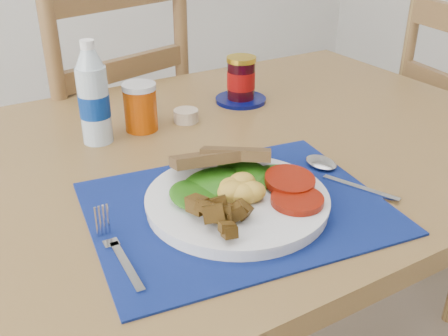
% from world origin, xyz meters
% --- Properties ---
extents(table, '(1.40, 0.90, 0.75)m').
position_xyz_m(table, '(0.00, 0.20, 0.67)').
color(table, brown).
rests_on(table, ground).
extents(chair_far, '(0.56, 0.54, 1.24)m').
position_xyz_m(chair_far, '(0.01, 0.81, 0.62)').
color(chair_far, brown).
rests_on(chair_far, ground).
extents(placemat, '(0.49, 0.41, 0.00)m').
position_xyz_m(placemat, '(-0.05, -0.01, 0.75)').
color(placemat, black).
rests_on(placemat, table).
extents(breakfast_plate, '(0.28, 0.28, 0.07)m').
position_xyz_m(breakfast_plate, '(-0.06, -0.02, 0.77)').
color(breakfast_plate, silver).
rests_on(breakfast_plate, placemat).
extents(fork, '(0.02, 0.16, 0.00)m').
position_xyz_m(fork, '(-0.26, -0.03, 0.76)').
color(fork, '#B2B5BA').
rests_on(fork, placemat).
extents(spoon, '(0.06, 0.20, 0.01)m').
position_xyz_m(spoon, '(0.15, 0.00, 0.76)').
color(spoon, '#B2B5BA').
rests_on(spoon, placemat).
extents(water_bottle, '(0.06, 0.06, 0.20)m').
position_xyz_m(water_bottle, '(-0.15, 0.35, 0.84)').
color(water_bottle, '#ADBFCC').
rests_on(water_bottle, table).
extents(juice_glass, '(0.07, 0.07, 0.09)m').
position_xyz_m(juice_glass, '(-0.06, 0.36, 0.80)').
color(juice_glass, '#B64204').
rests_on(juice_glass, table).
extents(ramekin, '(0.05, 0.05, 0.03)m').
position_xyz_m(ramekin, '(0.04, 0.35, 0.76)').
color(ramekin, '#C0A88D').
rests_on(ramekin, table).
extents(jam_on_saucer, '(0.12, 0.12, 0.11)m').
position_xyz_m(jam_on_saucer, '(0.21, 0.39, 0.80)').
color(jam_on_saucer, '#040A4A').
rests_on(jam_on_saucer, table).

